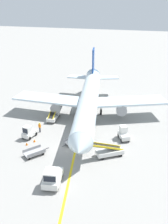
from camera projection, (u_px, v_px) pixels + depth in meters
ground_plane at (70, 148)px, 39.57m from camera, size 300.00×300.00×0.00m
taxi_line_yellow at (79, 132)px, 44.02m from camera, size 15.96×78.51×0.01m
airliner at (89, 100)px, 48.19m from camera, size 28.06×35.14×10.10m
pushback_tug at (52, 177)px, 31.51m from camera, size 2.46×3.86×2.20m
baggage_tug_near_wing at (124, 134)px, 41.65m from camera, size 2.21×2.73×2.10m
baggage_tug_by_cargo_door at (29, 132)px, 42.02m from camera, size 1.73×2.60×2.10m
belt_loader_forward_hold at (109, 151)px, 37.26m from camera, size 4.86×3.80×2.59m
belt_loader_aft_hold at (53, 115)px, 48.36m from camera, size 1.92×5.12×2.59m
baggage_cart_loaded at (74, 141)px, 40.42m from camera, size 2.79×3.63×0.94m
baggage_cart_empty_trailing at (34, 152)px, 37.47m from camera, size 2.95×3.46×0.94m
ground_crew_marshaller at (40, 127)px, 43.74m from camera, size 0.36×0.24×1.70m
safety_cone_nose_left at (27, 144)px, 40.16m from camera, size 0.36×0.36×0.44m
safety_cone_nose_right at (34, 141)px, 41.06m from camera, size 0.36×0.36×0.44m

